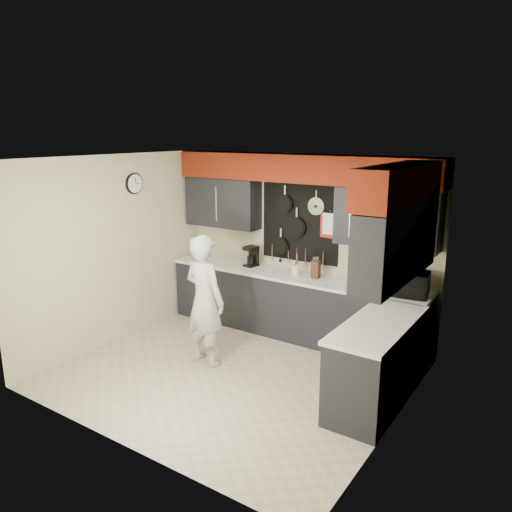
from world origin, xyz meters
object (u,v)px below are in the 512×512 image
Objects in this scene: utensil_crock at (296,270)px; person at (205,300)px; microwave at (406,283)px; coffee_maker at (252,256)px; knife_block at (316,269)px.

person is at bearing -110.46° from utensil_crock.
microwave reaches higher than utensil_crock.
person is at bearing -71.33° from coffee_maker.
knife_block is 1.70× the size of utensil_crock.
microwave is 1.79× the size of coffee_maker.
person reaches higher than coffee_maker.
microwave is 2.51m from person.
knife_block is at bearing 3.57° from utensil_crock.
person is (-2.09, -1.37, -0.23)m from microwave.
coffee_maker is at bearing 168.88° from microwave.
utensil_crock is at bearing -102.74° from person.
microwave is 1.57m from utensil_crock.
microwave is at bearing -7.17° from knife_block.
microwave reaches higher than knife_block.
coffee_maker reaches higher than microwave.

